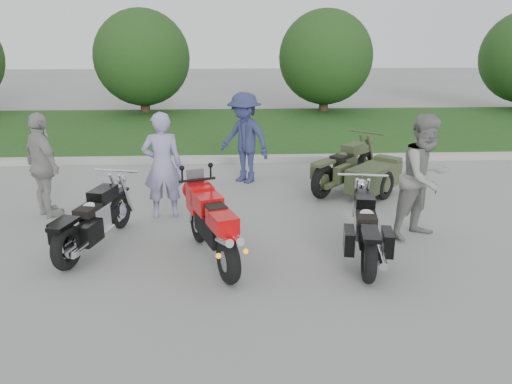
{
  "coord_description": "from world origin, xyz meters",
  "views": [
    {
      "loc": [
        0.33,
        -6.2,
        3.12
      ],
      "look_at": [
        0.69,
        1.01,
        0.8
      ],
      "focal_mm": 35.0,
      "sensor_mm": 36.0,
      "label": 1
    }
  ],
  "objects_px": {
    "cruiser_left": "(93,222)",
    "person_back": "(43,166)",
    "person_stripe": "(162,166)",
    "person_denim": "(244,138)",
    "sportbike_red": "(212,224)",
    "cruiser_sidecar": "(361,173)",
    "person_grey": "(424,177)",
    "cruiser_right": "(366,230)"
  },
  "relations": [
    {
      "from": "cruiser_left",
      "to": "person_back",
      "type": "relative_size",
      "value": 1.17
    },
    {
      "from": "person_stripe",
      "to": "person_denim",
      "type": "distance_m",
      "value": 2.56
    },
    {
      "from": "cruiser_left",
      "to": "person_denim",
      "type": "relative_size",
      "value": 1.11
    },
    {
      "from": "sportbike_red",
      "to": "person_stripe",
      "type": "distance_m",
      "value": 2.11
    },
    {
      "from": "person_stripe",
      "to": "person_denim",
      "type": "height_order",
      "value": "person_denim"
    },
    {
      "from": "cruiser_sidecar",
      "to": "person_grey",
      "type": "relative_size",
      "value": 1.09
    },
    {
      "from": "cruiser_right",
      "to": "cruiser_left",
      "type": "bearing_deg",
      "value": -177.85
    },
    {
      "from": "cruiser_left",
      "to": "cruiser_sidecar",
      "type": "bearing_deg",
      "value": 43.34
    },
    {
      "from": "person_stripe",
      "to": "person_denim",
      "type": "relative_size",
      "value": 0.96
    },
    {
      "from": "cruiser_left",
      "to": "cruiser_sidecar",
      "type": "relative_size",
      "value": 1.01
    },
    {
      "from": "person_grey",
      "to": "cruiser_left",
      "type": "bearing_deg",
      "value": 154.23
    },
    {
      "from": "person_back",
      "to": "person_grey",
      "type": "bearing_deg",
      "value": -144.37
    },
    {
      "from": "cruiser_sidecar",
      "to": "person_stripe",
      "type": "distance_m",
      "value": 3.96
    },
    {
      "from": "person_stripe",
      "to": "cruiser_left",
      "type": "bearing_deg",
      "value": 49.41
    },
    {
      "from": "person_stripe",
      "to": "sportbike_red",
      "type": "bearing_deg",
      "value": 108.48
    },
    {
      "from": "person_denim",
      "to": "person_back",
      "type": "bearing_deg",
      "value": -110.58
    },
    {
      "from": "sportbike_red",
      "to": "cruiser_left",
      "type": "height_order",
      "value": "sportbike_red"
    },
    {
      "from": "cruiser_right",
      "to": "person_back",
      "type": "height_order",
      "value": "person_back"
    },
    {
      "from": "cruiser_left",
      "to": "cruiser_sidecar",
      "type": "xyz_separation_m",
      "value": [
        4.65,
        2.47,
        -0.01
      ]
    },
    {
      "from": "cruiser_right",
      "to": "cruiser_sidecar",
      "type": "height_order",
      "value": "cruiser_sidecar"
    },
    {
      "from": "cruiser_left",
      "to": "person_stripe",
      "type": "bearing_deg",
      "value": 72.2
    },
    {
      "from": "person_back",
      "to": "cruiser_right",
      "type": "bearing_deg",
      "value": -154.66
    },
    {
      "from": "cruiser_right",
      "to": "person_back",
      "type": "bearing_deg",
      "value": 168.34
    },
    {
      "from": "sportbike_red",
      "to": "cruiser_left",
      "type": "distance_m",
      "value": 1.87
    },
    {
      "from": "person_grey",
      "to": "person_denim",
      "type": "relative_size",
      "value": 1.01
    },
    {
      "from": "cruiser_sidecar",
      "to": "cruiser_right",
      "type": "bearing_deg",
      "value": -59.87
    },
    {
      "from": "cruiser_sidecar",
      "to": "person_back",
      "type": "distance_m",
      "value": 5.94
    },
    {
      "from": "cruiser_right",
      "to": "person_denim",
      "type": "distance_m",
      "value": 4.32
    },
    {
      "from": "sportbike_red",
      "to": "person_denim",
      "type": "height_order",
      "value": "person_denim"
    },
    {
      "from": "cruiser_left",
      "to": "cruiser_right",
      "type": "xyz_separation_m",
      "value": [
        3.96,
        -0.54,
        0.01
      ]
    },
    {
      "from": "cruiser_sidecar",
      "to": "person_denim",
      "type": "relative_size",
      "value": 1.1
    },
    {
      "from": "sportbike_red",
      "to": "cruiser_left",
      "type": "xyz_separation_m",
      "value": [
        -1.79,
        0.53,
        -0.14
      ]
    },
    {
      "from": "cruiser_left",
      "to": "person_grey",
      "type": "height_order",
      "value": "person_grey"
    },
    {
      "from": "sportbike_red",
      "to": "cruiser_right",
      "type": "bearing_deg",
      "value": -19.52
    },
    {
      "from": "cruiser_sidecar",
      "to": "person_denim",
      "type": "bearing_deg",
      "value": -159.87
    },
    {
      "from": "cruiser_left",
      "to": "cruiser_right",
      "type": "distance_m",
      "value": 3.99
    },
    {
      "from": "cruiser_right",
      "to": "cruiser_sidecar",
      "type": "xyz_separation_m",
      "value": [
        0.69,
        3.01,
        -0.01
      ]
    },
    {
      "from": "cruiser_sidecar",
      "to": "person_stripe",
      "type": "bearing_deg",
      "value": -120.38
    },
    {
      "from": "person_stripe",
      "to": "cruiser_right",
      "type": "bearing_deg",
      "value": 141.03
    },
    {
      "from": "sportbike_red",
      "to": "person_grey",
      "type": "bearing_deg",
      "value": -5.75
    },
    {
      "from": "cruiser_left",
      "to": "person_back",
      "type": "bearing_deg",
      "value": 143.81
    },
    {
      "from": "person_stripe",
      "to": "person_back",
      "type": "height_order",
      "value": "person_stripe"
    }
  ]
}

